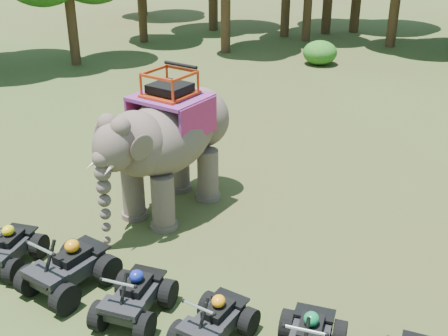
% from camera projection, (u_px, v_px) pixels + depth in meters
% --- Properties ---
extents(ground, '(110.00, 110.00, 0.00)m').
position_uv_depth(ground, '(202.00, 262.00, 12.99)').
color(ground, '#47381E').
rests_on(ground, ground).
extents(elephant, '(2.74, 4.86, 3.86)m').
position_uv_depth(elephant, '(170.00, 142.00, 14.56)').
color(elephant, '#4D3F38').
rests_on(elephant, ground).
extents(atv_0, '(1.42, 1.78, 1.19)m').
position_uv_depth(atv_0, '(6.00, 243.00, 12.63)').
color(atv_0, black).
rests_on(atv_0, ground).
extents(atv_1, '(1.64, 2.05, 1.37)m').
position_uv_depth(atv_1, '(68.00, 261.00, 11.83)').
color(atv_1, black).
rests_on(atv_1, ground).
extents(atv_2, '(1.37, 1.77, 1.22)m').
position_uv_depth(atv_2, '(134.00, 291.00, 11.03)').
color(atv_2, black).
rests_on(atv_2, ground).
extents(atv_3, '(1.32, 1.69, 1.15)m').
position_uv_depth(atv_3, '(215.00, 316.00, 10.42)').
color(atv_3, black).
rests_on(atv_3, ground).
extents(atv_4, '(1.41, 1.80, 1.24)m').
position_uv_depth(atv_4, '(309.00, 336.00, 9.87)').
color(atv_4, black).
rests_on(atv_4, ground).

